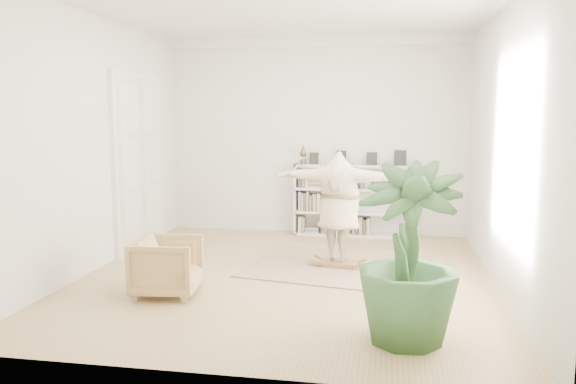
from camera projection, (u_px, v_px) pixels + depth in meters
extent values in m
plane|color=#997C4F|center=(287.00, 276.00, 7.69)|extent=(6.00, 6.00, 0.00)
plane|color=silver|center=(315.00, 137.00, 10.37)|extent=(5.50, 0.00, 5.50)
plane|color=silver|center=(222.00, 164.00, 4.52)|extent=(5.50, 0.00, 5.50)
plane|color=silver|center=(95.00, 143.00, 7.91)|extent=(0.00, 6.00, 6.00)
plane|color=silver|center=(504.00, 147.00, 6.97)|extent=(0.00, 6.00, 6.00)
plane|color=white|center=(287.00, 5.00, 7.20)|extent=(6.00, 6.00, 0.00)
cube|color=white|center=(315.00, 41.00, 10.08)|extent=(5.50, 0.12, 0.18)
cube|color=white|center=(139.00, 164.00, 9.23)|extent=(0.08, 1.78, 2.92)
cube|color=silver|center=(129.00, 166.00, 8.84)|extent=(0.06, 0.78, 2.80)
cube|color=silver|center=(150.00, 162.00, 9.62)|extent=(0.06, 0.78, 2.80)
cube|color=silver|center=(296.00, 199.00, 10.39)|extent=(0.04, 0.35, 1.30)
cube|color=silver|center=(415.00, 202.00, 10.02)|extent=(0.04, 0.35, 1.30)
cube|color=silver|center=(355.00, 199.00, 10.36)|extent=(2.20, 0.04, 1.30)
cube|color=silver|center=(354.00, 235.00, 10.29)|extent=(2.20, 0.35, 0.04)
cube|color=silver|center=(354.00, 213.00, 10.24)|extent=(2.20, 0.35, 0.04)
cube|color=silver|center=(355.00, 189.00, 10.18)|extent=(2.20, 0.35, 0.04)
cube|color=silver|center=(355.00, 166.00, 10.12)|extent=(2.20, 0.35, 0.04)
cube|color=black|center=(314.00, 158.00, 10.28)|extent=(0.18, 0.07, 0.24)
cube|color=black|center=(341.00, 158.00, 10.20)|extent=(0.18, 0.07, 0.24)
cube|color=black|center=(372.00, 158.00, 10.10)|extent=(0.18, 0.07, 0.24)
cube|color=black|center=(400.00, 159.00, 10.02)|extent=(0.18, 0.07, 0.24)
imported|color=tan|center=(167.00, 266.00, 6.87)|extent=(0.86, 0.84, 0.71)
cube|color=tan|center=(338.00, 267.00, 8.15)|extent=(2.81, 2.40, 0.02)
cube|color=brown|center=(338.00, 262.00, 8.14)|extent=(0.59, 0.42, 0.03)
cube|color=brown|center=(338.00, 264.00, 8.15)|extent=(0.38, 0.12, 0.04)
cube|color=brown|center=(338.00, 264.00, 8.15)|extent=(0.38, 0.12, 0.04)
cube|color=brown|center=(338.00, 262.00, 8.14)|extent=(0.22, 0.09, 0.11)
cube|color=brown|center=(338.00, 262.00, 8.14)|extent=(0.22, 0.09, 0.11)
imported|color=beige|center=(339.00, 204.00, 8.03)|extent=(2.02, 0.86, 1.59)
imported|color=#2C5229|center=(408.00, 253.00, 5.36)|extent=(1.17, 1.17, 1.76)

